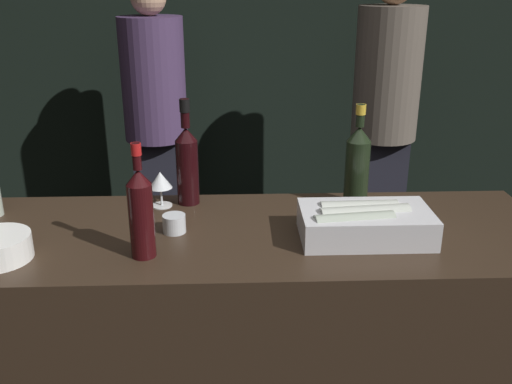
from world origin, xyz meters
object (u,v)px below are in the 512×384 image
Objects in this scene: champagne_bottle at (357,164)px; person_in_hoodie at (385,110)px; red_wine_bottle_black_foil at (187,162)px; candle_votive at (174,223)px; wine_glass at (160,181)px; ice_bin_with_bottles at (364,222)px; person_blond_tee at (156,112)px; red_wine_bottle_tall at (141,211)px.

champagne_bottle is 0.20× the size of person_in_hoodie.
candle_votive is at bearing -96.30° from red_wine_bottle_black_foil.
red_wine_bottle_black_foil is 1.81m from person_in_hoodie.
person_in_hoodie is at bearing 51.77° from wine_glass.
person_blond_tee reaches higher than ice_bin_with_bottles.
red_wine_bottle_tall reaches higher than wine_glass.
ice_bin_with_bottles is at bearing -96.36° from champagne_bottle.
wine_glass is 0.07× the size of person_in_hoodie.
person_blond_tee is at bearing 96.35° from red_wine_bottle_tall.
person_in_hoodie reaches higher than ice_bin_with_bottles.
person_in_hoodie reaches higher than candle_votive.
champagne_bottle is at bearing 18.54° from candle_votive.
person_blond_tee is (-0.33, 1.63, -0.20)m from red_wine_bottle_black_foil.
person_in_hoodie is (1.07, 1.45, -0.16)m from red_wine_bottle_black_foil.
person_blond_tee is at bearing 101.33° from red_wine_bottle_black_foil.
ice_bin_with_bottles is 0.59m from candle_votive.
champagne_bottle is (0.69, 0.37, 0.01)m from red_wine_bottle_tall.
red_wine_bottle_black_foil is at bearing 17.01° from wine_glass.
candle_votive is at bearing -31.97° from person_blond_tee.
champagne_bottle is (0.59, -0.04, -0.00)m from red_wine_bottle_black_foil.
candle_votive is at bearing 173.65° from ice_bin_with_bottles.
person_in_hoodie is at bearing 73.73° from ice_bin_with_bottles.
person_blond_tee is (-0.30, 1.87, -0.07)m from candle_votive.
champagne_bottle is at bearing -3.97° from red_wine_bottle_black_foil.
red_wine_bottle_black_foil is at bearing 176.03° from champagne_bottle.
candle_votive is 0.22× the size of red_wine_bottle_tall.
red_wine_bottle_tall is 0.18× the size of person_in_hoodie.
person_in_hoodie is (1.16, 1.48, -0.09)m from wine_glass.
wine_glass is 0.07× the size of person_blond_tee.
red_wine_bottle_black_foil is at bearing -29.69° from person_blond_tee.
red_wine_bottle_tall reaches higher than candle_votive.
red_wine_bottle_black_foil reaches higher than champagne_bottle.
person_blond_tee reaches higher than red_wine_bottle_black_foil.
red_wine_bottle_tall is 0.91× the size of red_wine_bottle_black_foil.
red_wine_bottle_black_foil is 0.59m from champagne_bottle.
ice_bin_with_bottles is at bearing -29.24° from red_wine_bottle_black_foil.
candle_votive is 1.90m from person_blond_tee.
person_blond_tee is (-0.23, 1.65, -0.14)m from wine_glass.
ice_bin_with_bottles reaches higher than candle_votive.
person_in_hoodie reaches higher than red_wine_bottle_tall.
wine_glass is 0.24m from candle_votive.
person_blond_tee reaches higher than champagne_bottle.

